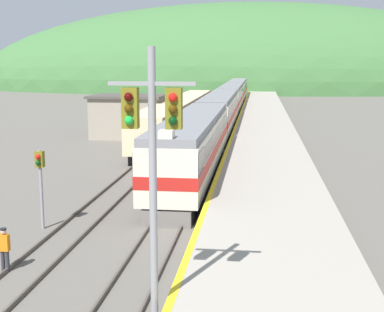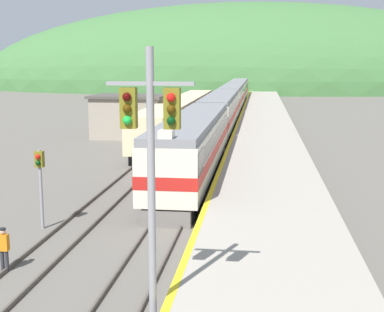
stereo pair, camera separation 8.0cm
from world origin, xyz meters
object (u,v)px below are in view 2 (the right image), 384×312
Objects in this scene: carriage_second at (221,112)px; signal_post_siding at (40,172)px; signal_mast_main at (151,154)px; siding_train at (182,116)px; track_worker at (4,247)px; carriage_third at (232,98)px; carriage_fourth at (239,90)px; express_train_lead_car at (194,145)px.

signal_post_siding is at bearing -99.10° from carriage_second.
carriage_second is 2.87× the size of signal_mast_main.
signal_mast_main is at bearing -82.62° from siding_train.
carriage_third is at bearing 85.58° from track_worker.
carriage_second and carriage_fourth have the same top height.
signal_mast_main is 8.53m from track_worker.
carriage_fourth is 13.85× the size of track_worker.
carriage_third reaches higher than track_worker.
express_train_lead_car is at bearing 73.39° from track_worker.
express_train_lead_car is 22.85m from carriage_second.
siding_train is at bearing 88.78° from track_worker.
express_train_lead_car is 0.96× the size of carriage_third.
carriage_third is 0.60× the size of siding_train.
carriage_second is at bearing 80.90° from signal_post_siding.
carriage_third is 62.20m from track_worker.
signal_mast_main reaches higher than signal_post_siding.
carriage_fourth is 89.23m from signal_mast_main.
signal_mast_main is (1.42, -89.18, 2.89)m from carriage_fourth.
signal_mast_main is at bearing -33.32° from track_worker.
carriage_third is at bearing 90.00° from express_train_lead_car.
signal_post_siding is at bearing -92.55° from siding_train.
express_train_lead_car is 0.57× the size of siding_train.
signal_mast_main is at bearing -88.77° from carriage_third.
siding_train is 23.24× the size of track_worker.
carriage_third is (0.00, 23.09, 0.00)m from carriage_second.
express_train_lead_car is 2.75× the size of signal_mast_main.
carriage_fourth is (0.00, 23.09, 0.00)m from carriage_third.
signal_post_siding is (-1.46, -32.76, 0.73)m from siding_train.
express_train_lead_car is 13.26× the size of track_worker.
signal_mast_main reaches higher than carriage_fourth.
express_train_lead_car is 16.81m from track_worker.
siding_train is at bearing 97.38° from signal_mast_main.
express_train_lead_car reaches higher than signal_post_siding.
carriage_fourth is at bearing 86.78° from track_worker.
signal_post_siding is (-5.44, -11.15, 0.37)m from express_train_lead_car.
express_train_lead_car is at bearing -90.00° from carriage_second.
siding_train is 42.23m from signal_mast_main.
carriage_second is at bearing 91.89° from signal_mast_main.
signal_mast_main is at bearing -89.09° from carriage_fourth.
track_worker is (-4.79, -62.00, -1.29)m from carriage_third.
express_train_lead_car is 0.96× the size of carriage_fourth.
carriage_fourth is (0.00, 46.18, 0.00)m from carriage_second.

